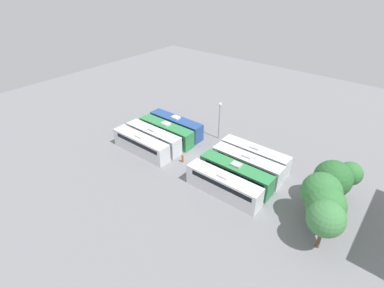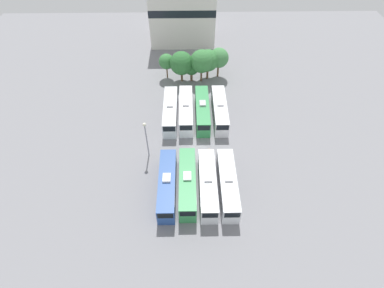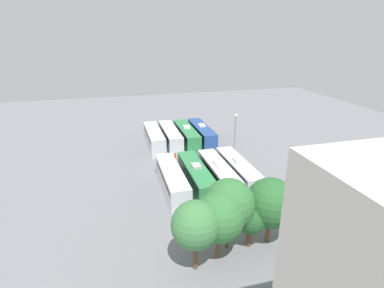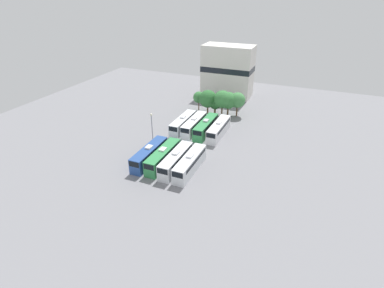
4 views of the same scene
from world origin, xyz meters
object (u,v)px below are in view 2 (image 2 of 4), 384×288
bus_0 (167,184)px  bus_3 (228,184)px  bus_6 (202,110)px  light_pole (146,134)px  tree_0 (166,62)px  depot_building (182,10)px  tree_5 (219,58)px  tree_4 (208,61)px  tree_2 (191,67)px  tree_1 (181,63)px  bus_5 (186,110)px  worker_person (209,152)px  bus_2 (208,184)px  bus_7 (220,110)px  bus_4 (170,111)px  tree_3 (202,61)px  bus_1 (187,182)px

bus_0 → bus_3: same height
bus_6 → light_pole: size_ratio=1.57×
tree_0 → bus_0: bearing=-87.6°
bus_0 → depot_building: 49.36m
tree_5 → tree_4: bearing=-162.7°
bus_3 → tree_2: bearing=99.6°
light_pole → tree_1: (5.71, 22.65, -0.60)m
bus_5 → depot_building: 31.68m
worker_person → tree_1: bearing=102.2°
light_pole → tree_1: 23.37m
bus_6 → tree_5: tree_5 is taller
bus_0 → bus_3: size_ratio=1.00×
bus_2 → tree_5: (4.08, 32.27, 2.91)m
bus_2 → bus_7: bearing=79.5°
worker_person → tree_5: tree_5 is taller
tree_0 → depot_building: size_ratio=0.35×
bus_0 → tree_2: 30.96m
bus_2 → tree_5: 32.66m
bus_0 → bus_3: 9.42m
bus_4 → tree_4: 16.20m
bus_0 → bus_7: (9.62, 17.84, 0.00)m
depot_building → bus_6: bearing=-82.6°
light_pole → tree_4: (11.58, 23.65, -0.59)m
bus_7 → light_pole: 16.99m
tree_1 → tree_3: tree_3 is taller
worker_person → tree_1: size_ratio=0.23×
bus_6 → bus_1: bearing=-99.8°
worker_person → depot_building: (-4.77, 41.22, 7.72)m
bus_5 → bus_6: same height
bus_4 → light_pole: 10.98m
bus_6 → tree_5: size_ratio=1.72×
tree_1 → bus_1: bearing=-87.9°
bus_1 → tree_0: 32.06m
worker_person → tree_2: (-2.73, 22.98, 2.66)m
bus_4 → tree_2: size_ratio=2.32×
tree_1 → bus_5: bearing=-85.8°
bus_2 → tree_3: 30.54m
tree_4 → bus_6: bearing=-97.1°
bus_1 → tree_5: (7.23, 31.96, 2.91)m
bus_1 → tree_4: (4.75, 31.19, 2.75)m
bus_3 → tree_0: bearing=108.6°
bus_5 → tree_5: size_ratio=1.72×
bus_2 → light_pole: size_ratio=1.57×
light_pole → bus_1: bearing=-47.8°
bus_4 → bus_1: bearing=-79.4°
bus_1 → depot_building: depot_building is taller
bus_2 → bus_6: size_ratio=1.00×
tree_4 → depot_building: depot_building is taller
bus_4 → tree_1: (2.14, 12.82, 2.73)m
bus_5 → light_pole: light_pole is taller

